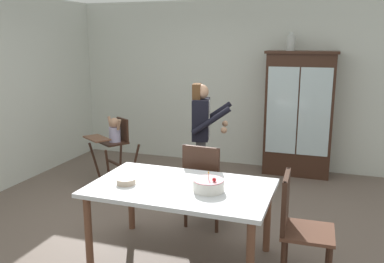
% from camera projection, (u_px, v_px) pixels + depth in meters
% --- Properties ---
extents(ground_plane, '(6.24, 6.24, 0.00)m').
position_uv_depth(ground_plane, '(168.00, 225.00, 4.71)').
color(ground_plane, '#66564C').
extents(wall_back, '(5.32, 0.06, 2.70)m').
position_uv_depth(wall_back, '(226.00, 84.00, 6.83)').
color(wall_back, silver).
rests_on(wall_back, ground_plane).
extents(china_cabinet, '(1.06, 0.48, 1.91)m').
position_uv_depth(china_cabinet, '(299.00, 114.00, 6.29)').
color(china_cabinet, '#382116').
rests_on(china_cabinet, ground_plane).
extents(ceramic_vase, '(0.13, 0.13, 0.27)m').
position_uv_depth(ceramic_vase, '(291.00, 43.00, 6.12)').
color(ceramic_vase, '#B2B7B2').
rests_on(ceramic_vase, china_cabinet).
extents(high_chair_with_toddler, '(0.79, 0.84, 0.95)m').
position_uv_depth(high_chair_with_toddler, '(114.00, 137.00, 6.09)').
color(high_chair_with_toddler, '#382116').
rests_on(high_chair_with_toddler, ground_plane).
extents(adult_person, '(0.58, 0.57, 1.53)m').
position_uv_depth(adult_person, '(202.00, 128.00, 5.26)').
color(adult_person, '#47474C').
rests_on(adult_person, ground_plane).
extents(dining_table, '(1.69, 1.03, 0.74)m').
position_uv_depth(dining_table, '(181.00, 194.00, 3.85)').
color(dining_table, silver).
rests_on(dining_table, ground_plane).
extents(birthday_cake, '(0.28, 0.28, 0.19)m').
position_uv_depth(birthday_cake, '(208.00, 185.00, 3.69)').
color(birthday_cake, white).
rests_on(birthday_cake, dining_table).
extents(serving_bowl, '(0.18, 0.18, 0.05)m').
position_uv_depth(serving_bowl, '(126.00, 181.00, 3.87)').
color(serving_bowl, '#C6AD93').
rests_on(serving_bowl, dining_table).
extents(dining_chair_far_side, '(0.47, 0.47, 0.96)m').
position_uv_depth(dining_chair_far_side, '(204.00, 180.00, 4.54)').
color(dining_chair_far_side, '#382116').
rests_on(dining_chair_far_side, ground_plane).
extents(dining_chair_right_end, '(0.45, 0.45, 0.96)m').
position_uv_depth(dining_chair_right_end, '(296.00, 221.00, 3.52)').
color(dining_chair_right_end, '#382116').
rests_on(dining_chair_right_end, ground_plane).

